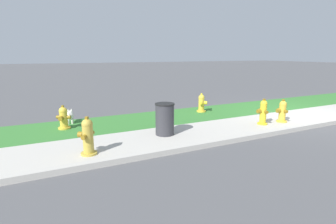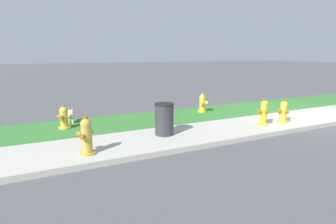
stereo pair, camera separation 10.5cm
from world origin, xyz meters
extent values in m
plane|color=#515154|center=(0.00, 0.00, 0.00)|extent=(120.00, 120.00, 0.00)
cube|color=#BCB7AD|center=(0.00, 0.00, 0.01)|extent=(18.00, 1.81, 0.01)
cube|color=#387A33|center=(0.00, 1.92, 0.00)|extent=(18.00, 2.03, 0.01)
cylinder|color=gold|center=(-1.41, -0.17, 0.03)|extent=(0.31, 0.31, 0.05)
cylinder|color=gold|center=(-1.41, -0.17, 0.30)|extent=(0.20, 0.20, 0.50)
sphere|color=gold|center=(-1.41, -0.17, 0.55)|extent=(0.21, 0.21, 0.21)
cube|color=olive|center=(-1.41, -0.17, 0.67)|extent=(0.06, 0.06, 0.06)
cylinder|color=olive|center=(-1.43, -0.31, 0.36)|extent=(0.10, 0.10, 0.09)
cylinder|color=olive|center=(-1.39, -0.02, 0.36)|extent=(0.10, 0.10, 0.09)
cylinder|color=olive|center=(-1.56, -0.14, 0.36)|extent=(0.12, 0.13, 0.12)
cylinder|color=gold|center=(-7.10, -0.31, 0.03)|extent=(0.33, 0.33, 0.05)
cylinder|color=gold|center=(-7.10, -0.31, 0.35)|extent=(0.21, 0.21, 0.59)
sphere|color=gold|center=(-7.10, -0.31, 0.64)|extent=(0.22, 0.22, 0.22)
cube|color=olive|center=(-7.10, -0.31, 0.77)|extent=(0.08, 0.08, 0.06)
cylinder|color=olive|center=(-7.19, -0.43, 0.42)|extent=(0.13, 0.13, 0.09)
cylinder|color=olive|center=(-7.00, -0.19, 0.42)|extent=(0.13, 0.13, 0.09)
cylinder|color=olive|center=(-7.22, -0.21, 0.42)|extent=(0.15, 0.16, 0.12)
cylinder|color=gold|center=(-2.80, 2.12, 0.03)|extent=(0.32, 0.32, 0.05)
cylinder|color=gold|center=(-2.80, 2.12, 0.28)|extent=(0.21, 0.21, 0.46)
sphere|color=gold|center=(-2.80, 2.12, 0.51)|extent=(0.22, 0.22, 0.22)
cube|color=yellow|center=(-2.80, 2.12, 0.64)|extent=(0.08, 0.08, 0.06)
cylinder|color=yellow|center=(-2.70, 2.23, 0.34)|extent=(0.13, 0.13, 0.09)
cylinder|color=yellow|center=(-2.90, 2.01, 0.34)|extent=(0.13, 0.13, 0.09)
cylinder|color=yellow|center=(-2.68, 2.02, 0.34)|extent=(0.15, 0.16, 0.12)
cylinder|color=gold|center=(-7.38, 1.95, 0.03)|extent=(0.33, 0.33, 0.05)
cylinder|color=gold|center=(-7.38, 1.95, 0.28)|extent=(0.21, 0.21, 0.45)
sphere|color=gold|center=(-7.38, 1.95, 0.50)|extent=(0.22, 0.22, 0.22)
cube|color=olive|center=(-7.38, 1.95, 0.63)|extent=(0.08, 0.08, 0.06)
cylinder|color=olive|center=(-7.25, 1.87, 0.33)|extent=(0.12, 0.12, 0.09)
cylinder|color=olive|center=(-7.51, 2.02, 0.33)|extent=(0.12, 0.12, 0.09)
cylinder|color=olive|center=(-7.45, 1.81, 0.33)|extent=(0.15, 0.15, 0.12)
cylinder|color=yellow|center=(-2.14, -0.12, 0.03)|extent=(0.29, 0.29, 0.05)
cylinder|color=yellow|center=(-2.14, -0.12, 0.34)|extent=(0.18, 0.18, 0.57)
sphere|color=yellow|center=(-2.14, -0.12, 0.62)|extent=(0.19, 0.19, 0.19)
cube|color=olive|center=(-2.14, -0.12, 0.74)|extent=(0.07, 0.07, 0.06)
cylinder|color=olive|center=(-2.17, -0.25, 0.41)|extent=(0.11, 0.11, 0.09)
cylinder|color=olive|center=(-2.12, 0.02, 0.41)|extent=(0.11, 0.11, 0.09)
cylinder|color=olive|center=(-2.28, -0.09, 0.41)|extent=(0.12, 0.14, 0.12)
ellipsoid|color=silver|center=(-7.16, 2.49, 0.23)|extent=(0.24, 0.33, 0.21)
sphere|color=silver|center=(-7.14, 2.69, 0.26)|extent=(0.17, 0.17, 0.17)
sphere|color=black|center=(-7.13, 2.77, 0.25)|extent=(0.03, 0.03, 0.03)
cone|color=silver|center=(-7.18, 2.70, 0.37)|extent=(0.06, 0.06, 0.07)
cone|color=silver|center=(-7.09, 2.69, 0.37)|extent=(0.06, 0.06, 0.07)
cylinder|color=silver|center=(-7.21, 2.59, 0.06)|extent=(0.06, 0.06, 0.12)
cylinder|color=silver|center=(-7.09, 2.58, 0.06)|extent=(0.06, 0.06, 0.12)
cylinder|color=silver|center=(-7.23, 2.40, 0.06)|extent=(0.06, 0.06, 0.12)
cylinder|color=silver|center=(-7.12, 2.38, 0.06)|extent=(0.06, 0.06, 0.12)
cylinder|color=silver|center=(-7.18, 2.32, 0.29)|extent=(0.05, 0.05, 0.11)
cylinder|color=#333338|center=(-5.12, 0.24, 0.39)|extent=(0.47, 0.47, 0.78)
cylinder|color=black|center=(-5.12, 0.24, 0.80)|extent=(0.49, 0.49, 0.03)
camera|label=1|loc=(-7.86, -5.54, 2.01)|focal=28.00mm
camera|label=2|loc=(-7.76, -5.59, 2.01)|focal=28.00mm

